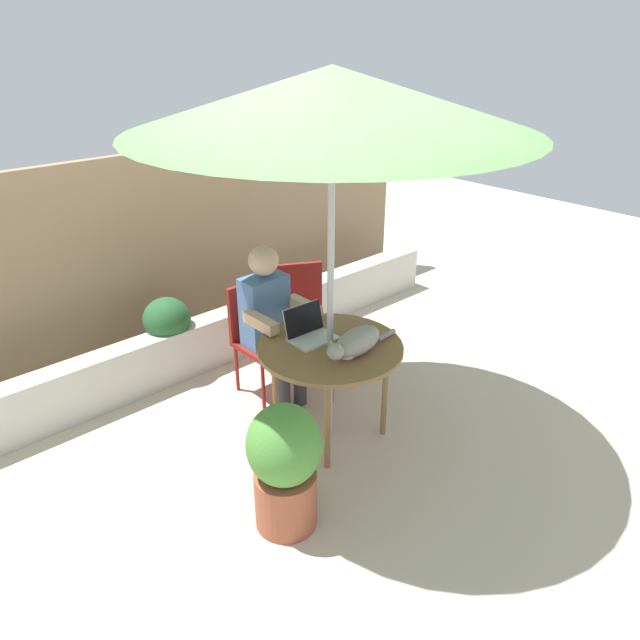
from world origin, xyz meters
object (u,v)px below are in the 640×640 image
object	(u,v)px
chair_occupied	(259,330)
laptop	(308,329)
chair_empty	(301,309)
potted_plant_near_fence	(169,333)
person_seated	(271,317)
potted_plant_by_chair	(285,464)
cat	(355,343)
patio_table	(330,353)
patio_umbrella	(332,100)

from	to	relation	value
chair_occupied	laptop	xyz separation A→B (m)	(-0.03, -0.62, 0.26)
chair_empty	potted_plant_near_fence	size ratio (longest dim) A/B	1.29
person_seated	laptop	bearing A→B (deg)	-94.03
potted_plant_near_fence	potted_plant_by_chair	world-z (taller)	potted_plant_by_chair
cat	chair_occupied	bearing A→B (deg)	92.26
potted_plant_near_fence	potted_plant_by_chair	xyz separation A→B (m)	(-0.35, -1.92, 0.05)
patio_table	laptop	xyz separation A→B (m)	(-0.03, 0.18, 0.12)
laptop	patio_table	bearing A→B (deg)	-79.99
patio_umbrella	laptop	xyz separation A→B (m)	(-0.03, 0.18, -1.48)
patio_table	patio_umbrella	distance (m)	1.60
patio_table	cat	bearing A→B (deg)	-78.65
patio_table	laptop	size ratio (longest dim) A/B	3.14
cat	potted_plant_near_fence	xyz separation A→B (m)	(-0.46, 1.65, -0.41)
chair_occupied	chair_empty	bearing A→B (deg)	8.27
patio_table	chair_empty	size ratio (longest dim) A/B	1.11
patio_table	patio_umbrella	bearing A→B (deg)	0.00
potted_plant_by_chair	patio_umbrella	bearing A→B (deg)	31.08
chair_empty	cat	size ratio (longest dim) A/B	1.34
person_seated	chair_empty	bearing A→B (deg)	25.33
chair_empty	person_seated	distance (m)	0.56
chair_occupied	potted_plant_by_chair	xyz separation A→B (m)	(-0.78, -1.27, -0.08)
patio_umbrella	potted_plant_near_fence	world-z (taller)	patio_umbrella
chair_empty	potted_plant_by_chair	xyz separation A→B (m)	(-1.25, -1.34, -0.08)
chair_empty	laptop	xyz separation A→B (m)	(-0.51, -0.69, 0.26)
patio_umbrella	chair_empty	bearing A→B (deg)	61.17
potted_plant_by_chair	chair_occupied	bearing A→B (deg)	58.51
cat	person_seated	bearing A→B (deg)	92.68
laptop	cat	world-z (taller)	laptop
potted_plant_near_fence	patio_umbrella	bearing A→B (deg)	-73.77
person_seated	cat	world-z (taller)	person_seated
potted_plant_near_fence	potted_plant_by_chair	size ratio (longest dim) A/B	0.85
patio_umbrella	chair_empty	size ratio (longest dim) A/B	2.77
potted_plant_near_fence	person_seated	bearing A→B (deg)	-62.49
potted_plant_near_fence	potted_plant_by_chair	distance (m)	1.96
patio_table	person_seated	xyz separation A→B (m)	(0.00, 0.64, 0.04)
cat	potted_plant_by_chair	world-z (taller)	cat
chair_occupied	potted_plant_near_fence	size ratio (longest dim) A/B	1.29
person_seated	potted_plant_near_fence	world-z (taller)	person_seated
cat	potted_plant_near_fence	size ratio (longest dim) A/B	0.97
cat	potted_plant_near_fence	distance (m)	1.76
person_seated	cat	xyz separation A→B (m)	(0.04, -0.84, 0.11)
chair_occupied	cat	distance (m)	1.03
chair_occupied	laptop	world-z (taller)	laptop
patio_table	chair_occupied	size ratio (longest dim) A/B	1.11
patio_table	potted_plant_by_chair	world-z (taller)	potted_plant_by_chair
patio_table	chair_occupied	distance (m)	0.81
patio_umbrella	person_seated	size ratio (longest dim) A/B	1.99
patio_umbrella	laptop	world-z (taller)	patio_umbrella
cat	potted_plant_by_chair	distance (m)	0.93
patio_umbrella	cat	distance (m)	1.47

